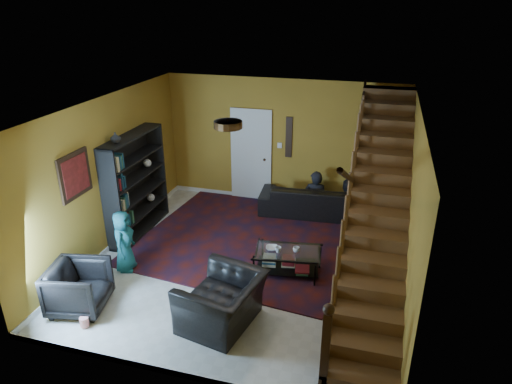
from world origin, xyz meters
TOP-DOWN VIEW (x-y plane):
  - floor at (0.00, 0.00)m, footprint 5.50×5.50m
  - room at (-1.33, 1.33)m, footprint 5.50×5.50m
  - staircase at (2.12, -0.00)m, footprint 0.95×5.02m
  - bookshelf at (-2.40, 0.60)m, footprint 0.35×1.80m
  - door at (-0.70, 2.73)m, footprint 0.82×0.05m
  - framed_picture at (-2.57, -0.90)m, footprint 0.04×0.74m
  - wall_hanging at (0.15, 2.73)m, footprint 0.14×0.03m
  - ceiling_fixture at (0.00, -0.80)m, footprint 0.40×0.40m
  - rug at (-0.18, 1.25)m, footprint 4.38×4.87m
  - sofa at (0.79, 2.30)m, footprint 2.30×1.04m
  - armchair_left at (-2.05, -1.88)m, footprint 0.96×0.94m
  - armchair_right at (0.13, -1.62)m, footprint 1.21×1.32m
  - person_adult_a at (0.84, 2.35)m, footprint 0.55×0.39m
  - person_adult_b at (1.50, 2.35)m, footprint 0.68×0.55m
  - person_child at (-1.95, -0.73)m, footprint 0.45×0.60m
  - coffee_table at (0.76, -0.08)m, footprint 1.18×0.81m
  - cup_a at (0.90, -0.07)m, footprint 0.15×0.15m
  - cup_b at (0.61, -0.16)m, footprint 0.14×0.14m
  - bowl at (0.49, -0.10)m, footprint 0.25×0.25m
  - vase at (-2.41, 0.10)m, footprint 0.18×0.18m
  - popcorn_bucket at (-1.75, -2.25)m, footprint 0.13×0.13m

SIDE VIEW (x-z plane):
  - floor at x=0.00m, z-range 0.00..0.00m
  - rug at x=-0.18m, z-range 0.00..0.02m
  - room at x=-1.33m, z-range -2.70..2.80m
  - popcorn_bucket at x=-1.75m, z-range 0.02..0.17m
  - person_adult_b at x=1.50m, z-range -0.45..0.86m
  - coffee_table at x=0.76m, z-range 0.03..0.45m
  - person_adult_a at x=0.84m, z-range -0.45..0.97m
  - sofa at x=0.79m, z-range 0.00..0.65m
  - armchair_left at x=-2.05m, z-range 0.00..0.74m
  - armchair_right at x=0.13m, z-range 0.00..0.75m
  - bowl at x=0.49m, z-range 0.42..0.47m
  - cup_a at x=0.90m, z-range 0.42..0.51m
  - cup_b at x=0.61m, z-range 0.42..0.52m
  - person_child at x=-1.95m, z-range 0.00..1.10m
  - bookshelf at x=-2.40m, z-range -0.04..1.96m
  - door at x=-0.70m, z-range 0.00..2.05m
  - staircase at x=2.12m, z-range -0.19..2.99m
  - wall_hanging at x=0.15m, z-range 1.10..2.00m
  - framed_picture at x=-2.57m, z-range 1.38..2.12m
  - vase at x=-2.41m, z-range 2.00..2.19m
  - ceiling_fixture at x=0.00m, z-range 2.69..2.79m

